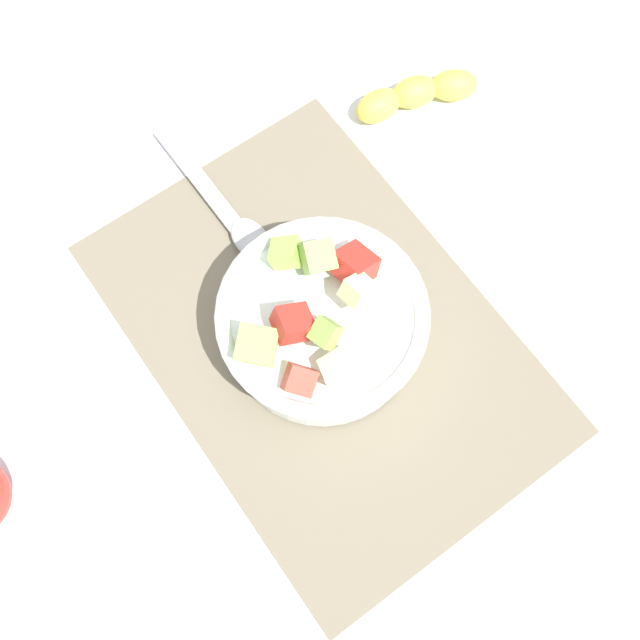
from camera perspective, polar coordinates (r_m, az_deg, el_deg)
name	(u,v)px	position (r m, az deg, el deg)	size (l,w,h in m)	color
ground_plane	(322,337)	(0.81, 0.16, -1.25)	(2.40, 2.40, 0.00)	silver
placemat	(322,336)	(0.80, 0.16, -1.18)	(0.49, 0.33, 0.01)	#756B56
salad_bowl	(320,323)	(0.76, -0.03, -0.25)	(0.21, 0.21, 0.11)	white
serving_spoon	(227,214)	(0.86, -6.90, 7.75)	(0.20, 0.04, 0.01)	#B7B7BC
banana_whole	(416,94)	(0.93, 7.08, 16.22)	(0.08, 0.15, 0.04)	yellow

